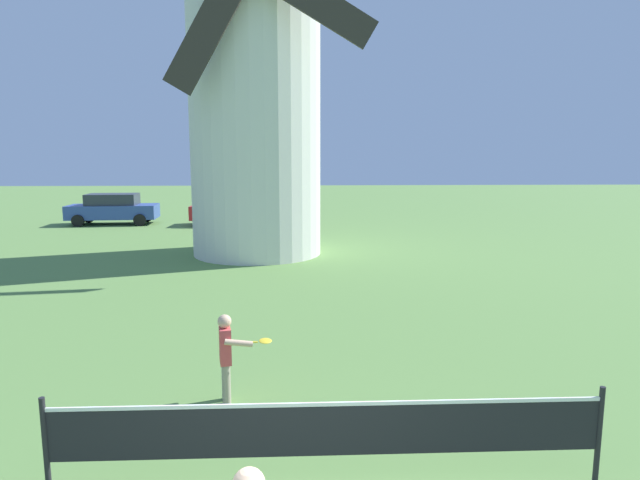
{
  "coord_description": "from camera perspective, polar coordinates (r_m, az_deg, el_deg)",
  "views": [
    {
      "loc": [
        0.09,
        -3.57,
        3.5
      ],
      "look_at": [
        0.41,
        3.64,
        2.37
      ],
      "focal_mm": 30.31,
      "sensor_mm": 36.0,
      "label": 1
    }
  ],
  "objects": [
    {
      "name": "windmill",
      "position": [
        19.48,
        -6.93,
        17.34
      ],
      "size": [
        7.73,
        5.24,
        12.96
      ],
      "color": "silver",
      "rests_on": "ground_plane"
    },
    {
      "name": "parked_car_red",
      "position": [
        27.67,
        -9.08,
        3.25
      ],
      "size": [
        4.28,
        2.05,
        1.56
      ],
      "color": "red",
      "rests_on": "ground_plane"
    },
    {
      "name": "player_far",
      "position": [
        7.92,
        -9.79,
        -11.66
      ],
      "size": [
        0.79,
        0.43,
        1.29
      ],
      "color": "#9E937F",
      "rests_on": "ground_plane"
    },
    {
      "name": "tennis_net",
      "position": [
        5.93,
        0.9,
        -19.39
      ],
      "size": [
        5.83,
        0.06,
        1.1
      ],
      "color": "black",
      "rests_on": "ground_plane"
    },
    {
      "name": "parked_car_blue",
      "position": [
        29.57,
        -21.01,
        3.13
      ],
      "size": [
        4.47,
        2.1,
        1.56
      ],
      "color": "#334C99",
      "rests_on": "ground_plane"
    }
  ]
}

